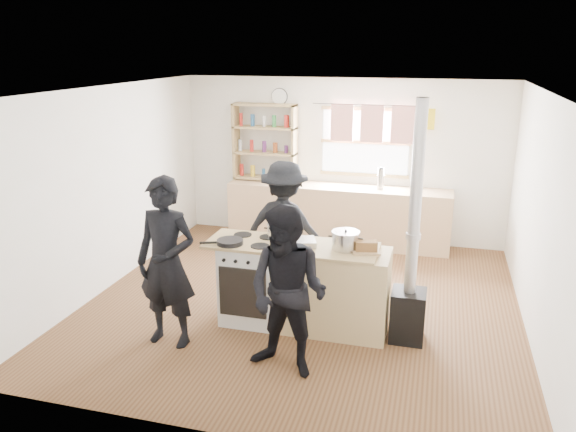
% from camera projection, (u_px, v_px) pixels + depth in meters
% --- Properties ---
extents(ground, '(5.00, 5.00, 0.01)m').
position_uv_depth(ground, '(303.00, 302.00, 6.75)').
color(ground, brown).
rests_on(ground, ground).
extents(back_counter, '(3.40, 0.55, 0.90)m').
position_uv_depth(back_counter, '(337.00, 215.00, 8.66)').
color(back_counter, tan).
rests_on(back_counter, ground).
extents(shelving_unit, '(1.00, 0.28, 1.20)m').
position_uv_depth(shelving_unit, '(265.00, 142.00, 8.77)').
color(shelving_unit, tan).
rests_on(shelving_unit, back_counter).
extents(thermos, '(0.10, 0.10, 0.31)m').
position_uv_depth(thermos, '(381.00, 179.00, 8.33)').
color(thermos, silver).
rests_on(thermos, back_counter).
extents(cooking_island, '(1.97, 0.64, 0.93)m').
position_uv_depth(cooking_island, '(304.00, 286.00, 6.07)').
color(cooking_island, white).
rests_on(cooking_island, ground).
extents(skillet_greens, '(0.37, 0.37, 0.05)m').
position_uv_depth(skillet_greens, '(230.00, 242.00, 5.96)').
color(skillet_greens, black).
rests_on(skillet_greens, cooking_island).
extents(roast_tray, '(0.38, 0.35, 0.06)m').
position_uv_depth(roast_tray, '(301.00, 242.00, 5.93)').
color(roast_tray, silver).
rests_on(roast_tray, cooking_island).
extents(stockpot_stove, '(0.22, 0.22, 0.18)m').
position_uv_depth(stockpot_stove, '(277.00, 231.00, 6.14)').
color(stockpot_stove, silver).
rests_on(stockpot_stove, cooking_island).
extents(stockpot_counter, '(0.29, 0.29, 0.22)m').
position_uv_depth(stockpot_counter, '(346.00, 240.00, 5.80)').
color(stockpot_counter, '#B5B5B8').
rests_on(stockpot_counter, cooking_island).
extents(bread_board, '(0.32, 0.26, 0.12)m').
position_uv_depth(bread_board, '(366.00, 248.00, 5.72)').
color(bread_board, tan).
rests_on(bread_board, cooking_island).
extents(flue_heater, '(0.35, 0.35, 2.50)m').
position_uv_depth(flue_heater, '(410.00, 282.00, 5.71)').
color(flue_heater, black).
rests_on(flue_heater, ground).
extents(person_near_left, '(0.66, 0.46, 1.75)m').
position_uv_depth(person_near_left, '(167.00, 263.00, 5.60)').
color(person_near_left, black).
rests_on(person_near_left, ground).
extents(person_near_right, '(0.91, 0.78, 1.62)m').
position_uv_depth(person_near_right, '(288.00, 292.00, 5.09)').
color(person_near_right, black).
rests_on(person_near_right, ground).
extents(person_far, '(1.10, 0.68, 1.63)m').
position_uv_depth(person_far, '(284.00, 226.00, 6.94)').
color(person_far, black).
rests_on(person_far, ground).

